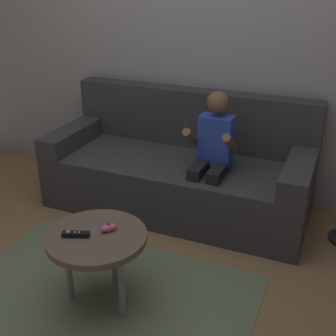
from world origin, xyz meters
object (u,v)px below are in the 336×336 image
object	(u,v)px
person_seated_on_couch	(212,154)
nunchuk_pink	(109,228)
couch	(180,170)
game_remote_black_near_edge	(76,234)
coffee_table	(97,242)

from	to	relation	value
person_seated_on_couch	nunchuk_pink	world-z (taller)	person_seated_on_couch
couch	game_remote_black_near_edge	xyz separation A→B (m)	(-0.08, -1.25, 0.16)
couch	game_remote_black_near_edge	bearing A→B (deg)	-93.47
couch	game_remote_black_near_edge	distance (m)	1.27
coffee_table	nunchuk_pink	size ratio (longest dim) A/B	5.30
person_seated_on_couch	game_remote_black_near_edge	xyz separation A→B (m)	(-0.37, -1.07, -0.09)
coffee_table	game_remote_black_near_edge	world-z (taller)	game_remote_black_near_edge
person_seated_on_couch	coffee_table	bearing A→B (deg)	-105.79
person_seated_on_couch	game_remote_black_near_edge	distance (m)	1.14
nunchuk_pink	coffee_table	bearing A→B (deg)	-130.13
person_seated_on_couch	nunchuk_pink	xyz separation A→B (m)	(-0.24, -0.96, -0.09)
game_remote_black_near_edge	nunchuk_pink	xyz separation A→B (m)	(0.13, 0.11, 0.01)
couch	person_seated_on_couch	world-z (taller)	person_seated_on_couch
couch	person_seated_on_couch	bearing A→B (deg)	-31.27
game_remote_black_near_edge	coffee_table	bearing A→B (deg)	33.67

